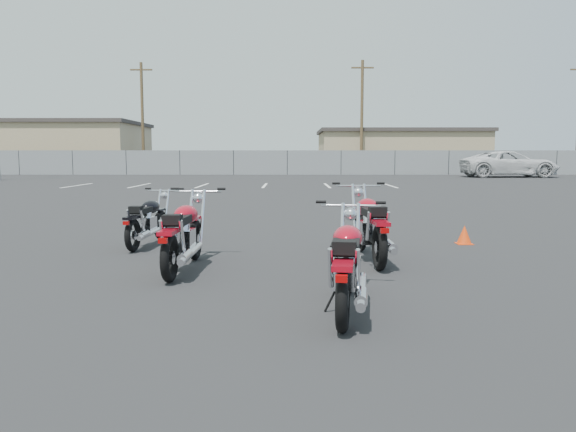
{
  "coord_description": "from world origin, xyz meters",
  "views": [
    {
      "loc": [
        0.23,
        -6.87,
        1.47
      ],
      "look_at": [
        0.2,
        0.6,
        0.65
      ],
      "focal_mm": 35.0,
      "sensor_mm": 36.0,
      "label": 1
    }
  ],
  "objects_px": {
    "motorcycle_rear_red": "(347,265)",
    "motorcycle_second_black": "(148,221)",
    "motorcycle_third_red": "(370,226)",
    "white_van": "(510,157)",
    "motorcycle_front_red": "(184,235)"
  },
  "relations": [
    {
      "from": "motorcycle_third_red",
      "to": "motorcycle_rear_red",
      "type": "xyz_separation_m",
      "value": [
        -0.58,
        -2.56,
        -0.03
      ]
    },
    {
      "from": "motorcycle_third_red",
      "to": "white_van",
      "type": "bearing_deg",
      "value": 65.63
    },
    {
      "from": "motorcycle_third_red",
      "to": "motorcycle_rear_red",
      "type": "height_order",
      "value": "motorcycle_third_red"
    },
    {
      "from": "motorcycle_second_black",
      "to": "motorcycle_third_red",
      "type": "xyz_separation_m",
      "value": [
        3.42,
        -1.26,
        0.07
      ]
    },
    {
      "from": "motorcycle_front_red",
      "to": "motorcycle_third_red",
      "type": "xyz_separation_m",
      "value": [
        2.47,
        0.7,
        0.02
      ]
    },
    {
      "from": "motorcycle_rear_red",
      "to": "motorcycle_second_black",
      "type": "bearing_deg",
      "value": 126.72
    },
    {
      "from": "motorcycle_rear_red",
      "to": "white_van",
      "type": "height_order",
      "value": "white_van"
    },
    {
      "from": "motorcycle_second_black",
      "to": "motorcycle_front_red",
      "type": "bearing_deg",
      "value": -64.01
    },
    {
      "from": "motorcycle_third_red",
      "to": "motorcycle_second_black",
      "type": "bearing_deg",
      "value": 159.8
    },
    {
      "from": "motorcycle_second_black",
      "to": "motorcycle_third_red",
      "type": "bearing_deg",
      "value": -20.2
    },
    {
      "from": "motorcycle_second_black",
      "to": "motorcycle_rear_red",
      "type": "bearing_deg",
      "value": -53.28
    },
    {
      "from": "motorcycle_second_black",
      "to": "motorcycle_rear_red",
      "type": "xyz_separation_m",
      "value": [
        2.85,
        -3.82,
        0.04
      ]
    },
    {
      "from": "motorcycle_second_black",
      "to": "white_van",
      "type": "xyz_separation_m",
      "value": [
        16.82,
        28.31,
        0.95
      ]
    },
    {
      "from": "motorcycle_third_red",
      "to": "white_van",
      "type": "relative_size",
      "value": 0.3
    },
    {
      "from": "motorcycle_front_red",
      "to": "motorcycle_third_red",
      "type": "height_order",
      "value": "motorcycle_third_red"
    }
  ]
}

